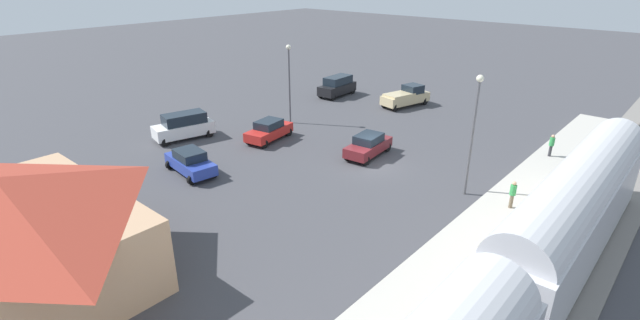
{
  "coord_description": "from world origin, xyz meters",
  "views": [
    {
      "loc": [
        -17.56,
        25.95,
        13.45
      ],
      "look_at": [
        1.94,
        3.72,
        1.0
      ],
      "focal_mm": 25.71,
      "sensor_mm": 36.0,
      "label": 1
    }
  ],
  "objects_px": {
    "sedan_blue": "(190,162)",
    "sedan_red": "(269,130)",
    "suv_white": "(184,126)",
    "light_pole_lot_center": "(289,74)",
    "pedestrian_on_platform": "(513,193)",
    "sedan_maroon": "(368,145)",
    "suv_black": "(337,86)",
    "light_pole_near_platform": "(474,122)",
    "pedestrian_waiting_far": "(552,144)",
    "station_building": "(9,232)",
    "pickup_tan": "(406,96)"
  },
  "relations": [
    {
      "from": "suv_white",
      "to": "light_pole_near_platform",
      "type": "xyz_separation_m",
      "value": [
        -22.46,
        -5.93,
        3.72
      ]
    },
    {
      "from": "sedan_maroon",
      "to": "suv_black",
      "type": "xyz_separation_m",
      "value": [
        13.19,
        -12.38,
        0.27
      ]
    },
    {
      "from": "suv_black",
      "to": "light_pole_near_platform",
      "type": "xyz_separation_m",
      "value": [
        -21.68,
        13.58,
        3.72
      ]
    },
    {
      "from": "sedan_blue",
      "to": "sedan_red",
      "type": "height_order",
      "value": "same"
    },
    {
      "from": "pedestrian_on_platform",
      "to": "suv_white",
      "type": "height_order",
      "value": "suv_white"
    },
    {
      "from": "station_building",
      "to": "suv_white",
      "type": "distance_m",
      "value": 19.66
    },
    {
      "from": "light_pole_near_platform",
      "to": "light_pole_lot_center",
      "type": "bearing_deg",
      "value": -9.26
    },
    {
      "from": "sedan_blue",
      "to": "sedan_red",
      "type": "bearing_deg",
      "value": -84.2
    },
    {
      "from": "sedan_red",
      "to": "suv_black",
      "type": "distance_m",
      "value": 15.81
    },
    {
      "from": "sedan_maroon",
      "to": "sedan_blue",
      "type": "xyz_separation_m",
      "value": [
        7.47,
        10.92,
        0.0
      ]
    },
    {
      "from": "station_building",
      "to": "light_pole_lot_center",
      "type": "height_order",
      "value": "light_pole_lot_center"
    },
    {
      "from": "pedestrian_on_platform",
      "to": "pickup_tan",
      "type": "xyz_separation_m",
      "value": [
        16.68,
        -15.54,
        -0.25
      ]
    },
    {
      "from": "sedan_blue",
      "to": "suv_black",
      "type": "bearing_deg",
      "value": -76.2
    },
    {
      "from": "suv_black",
      "to": "pickup_tan",
      "type": "bearing_deg",
      "value": -169.43
    },
    {
      "from": "sedan_blue",
      "to": "suv_black",
      "type": "xyz_separation_m",
      "value": [
        5.73,
        -23.3,
        0.27
      ]
    },
    {
      "from": "pedestrian_on_platform",
      "to": "sedan_maroon",
      "type": "distance_m",
      "value": 11.67
    },
    {
      "from": "pickup_tan",
      "to": "sedan_red",
      "type": "bearing_deg",
      "value": 79.14
    },
    {
      "from": "pedestrian_waiting_far",
      "to": "pickup_tan",
      "type": "bearing_deg",
      "value": -19.06
    },
    {
      "from": "suv_black",
      "to": "light_pole_near_platform",
      "type": "bearing_deg",
      "value": 147.95
    },
    {
      "from": "pedestrian_waiting_far",
      "to": "sedan_red",
      "type": "xyz_separation_m",
      "value": [
        19.08,
        11.05,
        -0.4
      ]
    },
    {
      "from": "pedestrian_on_platform",
      "to": "sedan_red",
      "type": "relative_size",
      "value": 0.36
    },
    {
      "from": "pedestrian_waiting_far",
      "to": "sedan_maroon",
      "type": "relative_size",
      "value": 0.37
    },
    {
      "from": "light_pole_near_platform",
      "to": "station_building",
      "type": "bearing_deg",
      "value": 62.99
    },
    {
      "from": "sedan_blue",
      "to": "light_pole_near_platform",
      "type": "xyz_separation_m",
      "value": [
        -15.96,
        -9.73,
        3.99
      ]
    },
    {
      "from": "sedan_maroon",
      "to": "suv_black",
      "type": "height_order",
      "value": "suv_black"
    },
    {
      "from": "pickup_tan",
      "to": "light_pole_near_platform",
      "type": "height_order",
      "value": "light_pole_near_platform"
    },
    {
      "from": "pickup_tan",
      "to": "suv_white",
      "type": "bearing_deg",
      "value": 67.19
    },
    {
      "from": "light_pole_lot_center",
      "to": "sedan_red",
      "type": "bearing_deg",
      "value": 113.57
    },
    {
      "from": "pedestrian_waiting_far",
      "to": "light_pole_near_platform",
      "type": "bearing_deg",
      "value": 76.6
    },
    {
      "from": "pedestrian_on_platform",
      "to": "pickup_tan",
      "type": "bearing_deg",
      "value": -42.97
    },
    {
      "from": "suv_black",
      "to": "station_building",
      "type": "bearing_deg",
      "value": 106.43
    },
    {
      "from": "sedan_blue",
      "to": "station_building",
      "type": "bearing_deg",
      "value": 111.24
    },
    {
      "from": "light_pole_near_platform",
      "to": "pedestrian_on_platform",
      "type": "bearing_deg",
      "value": 171.48
    },
    {
      "from": "sedan_maroon",
      "to": "light_pole_lot_center",
      "type": "distance_m",
      "value": 11.09
    },
    {
      "from": "station_building",
      "to": "sedan_red",
      "type": "bearing_deg",
      "value": -74.73
    },
    {
      "from": "sedan_blue",
      "to": "light_pole_lot_center",
      "type": "xyz_separation_m",
      "value": [
        2.81,
        -12.79,
        3.7
      ]
    },
    {
      "from": "pedestrian_on_platform",
      "to": "pickup_tan",
      "type": "height_order",
      "value": "pickup_tan"
    },
    {
      "from": "pickup_tan",
      "to": "suv_black",
      "type": "xyz_separation_m",
      "value": [
        8.06,
        1.5,
        0.12
      ]
    },
    {
      "from": "station_building",
      "to": "light_pole_near_platform",
      "type": "relative_size",
      "value": 1.6
    },
    {
      "from": "sedan_blue",
      "to": "pedestrian_waiting_far",
      "type": "bearing_deg",
      "value": -133.37
    },
    {
      "from": "pickup_tan",
      "to": "station_building",
      "type": "bearing_deg",
      "value": 93.74
    },
    {
      "from": "pedestrian_on_platform",
      "to": "sedan_blue",
      "type": "height_order",
      "value": "pedestrian_on_platform"
    },
    {
      "from": "sedan_blue",
      "to": "sedan_red",
      "type": "xyz_separation_m",
      "value": [
        0.84,
        -8.27,
        0.0
      ]
    },
    {
      "from": "suv_white",
      "to": "sedan_blue",
      "type": "relative_size",
      "value": 1.11
    },
    {
      "from": "suv_white",
      "to": "pickup_tan",
      "type": "xyz_separation_m",
      "value": [
        -8.84,
        -21.01,
        -0.12
      ]
    },
    {
      "from": "suv_white",
      "to": "light_pole_lot_center",
      "type": "height_order",
      "value": "light_pole_lot_center"
    },
    {
      "from": "station_building",
      "to": "pickup_tan",
      "type": "bearing_deg",
      "value": -86.26
    },
    {
      "from": "pickup_tan",
      "to": "suv_black",
      "type": "distance_m",
      "value": 8.2
    },
    {
      "from": "sedan_red",
      "to": "sedan_maroon",
      "type": "bearing_deg",
      "value": -162.29
    },
    {
      "from": "station_building",
      "to": "sedan_blue",
      "type": "bearing_deg",
      "value": -68.76
    }
  ]
}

